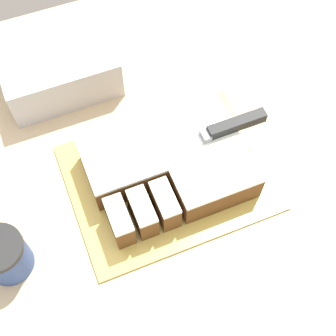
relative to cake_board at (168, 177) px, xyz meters
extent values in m
plane|color=#4C4742|center=(-0.05, 0.02, -0.92)|extent=(8.00, 8.00, 0.00)
cube|color=tan|center=(-0.05, 0.02, -0.46)|extent=(1.40, 1.10, 0.92)
cube|color=gold|center=(0.00, 0.00, 0.00)|extent=(0.39, 0.31, 0.01)
cube|color=brown|center=(0.00, 0.04, 0.03)|extent=(0.30, 0.13, 0.06)
cube|color=white|center=(0.00, 0.04, 0.07)|extent=(0.30, 0.13, 0.01)
cube|color=brown|center=(0.07, -0.07, 0.03)|extent=(0.16, 0.09, 0.06)
cube|color=white|center=(0.07, -0.07, 0.07)|extent=(0.16, 0.09, 0.01)
cube|color=brown|center=(-0.13, -0.07, 0.03)|extent=(0.04, 0.08, 0.06)
cube|color=white|center=(-0.13, -0.07, 0.07)|extent=(0.04, 0.08, 0.01)
cube|color=brown|center=(-0.08, -0.07, 0.03)|extent=(0.04, 0.08, 0.06)
cube|color=white|center=(-0.08, -0.07, 0.07)|extent=(0.04, 0.08, 0.01)
cube|color=brown|center=(-0.03, -0.07, 0.03)|extent=(0.04, 0.08, 0.06)
cube|color=white|center=(-0.03, -0.07, 0.07)|extent=(0.04, 0.08, 0.01)
cube|color=silver|center=(0.01, 0.02, 0.07)|extent=(0.17, 0.02, 0.00)
cube|color=slate|center=(0.09, 0.02, 0.08)|extent=(0.02, 0.03, 0.02)
cube|color=black|center=(0.15, 0.02, 0.08)|extent=(0.12, 0.02, 0.02)
cylinder|color=#334C8C|center=(-0.34, -0.06, 0.04)|extent=(0.08, 0.08, 0.08)
cube|color=#B2B2B7|center=(-0.13, 0.34, 0.05)|extent=(0.24, 0.21, 0.10)
camera|label=1|loc=(-0.17, -0.41, 0.84)|focal=50.00mm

